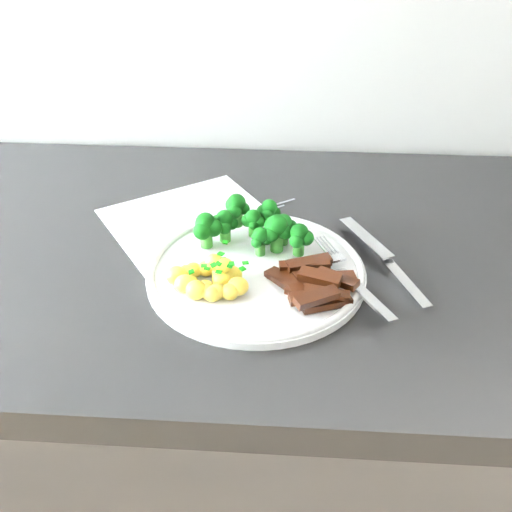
% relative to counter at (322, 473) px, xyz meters
% --- Properties ---
extents(counter, '(2.40, 0.60, 0.90)m').
position_rel_counter_xyz_m(counter, '(0.00, 0.00, 0.00)').
color(counter, black).
rests_on(counter, ground).
extents(recipe_paper, '(0.35, 0.37, 0.00)m').
position_rel_counter_xyz_m(recipe_paper, '(-0.17, 0.02, 0.45)').
color(recipe_paper, silver).
rests_on(recipe_paper, counter).
extents(plate, '(0.27, 0.27, 0.02)m').
position_rel_counter_xyz_m(plate, '(-0.11, -0.06, 0.46)').
color(plate, white).
rests_on(plate, counter).
extents(broccoli, '(0.15, 0.08, 0.06)m').
position_rel_counter_xyz_m(broccoli, '(-0.11, -0.00, 0.49)').
color(broccoli, '#27681E').
rests_on(broccoli, plate).
extents(potatoes, '(0.10, 0.08, 0.04)m').
position_rel_counter_xyz_m(potatoes, '(-0.16, -0.10, 0.47)').
color(potatoes, '#FFEC5C').
rests_on(potatoes, plate).
extents(beef_strips, '(0.11, 0.11, 0.03)m').
position_rel_counter_xyz_m(beef_strips, '(-0.04, -0.10, 0.47)').
color(beef_strips, black).
rests_on(beef_strips, plate).
extents(fork, '(0.09, 0.17, 0.02)m').
position_rel_counter_xyz_m(fork, '(0.01, -0.08, 0.47)').
color(fork, silver).
rests_on(fork, plate).
extents(knife, '(0.10, 0.19, 0.02)m').
position_rel_counter_xyz_m(knife, '(0.06, -0.05, 0.46)').
color(knife, silver).
rests_on(knife, plate).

